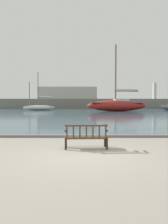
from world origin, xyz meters
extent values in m
plane|color=gray|center=(0.00, 0.00, 0.00)|extent=(160.00, 160.00, 0.00)
cube|color=#385666|center=(0.00, 44.00, 0.04)|extent=(100.00, 80.00, 0.08)
cube|color=slate|center=(0.00, 3.85, 0.06)|extent=(40.00, 0.30, 0.12)
cube|color=black|center=(-0.70, 1.37, 0.21)|extent=(0.07, 0.07, 0.42)
cube|color=black|center=(0.83, 1.46, 0.21)|extent=(0.07, 0.07, 0.42)
cube|color=black|center=(-0.67, 0.92, 0.21)|extent=(0.07, 0.07, 0.42)
cube|color=black|center=(0.85, 1.01, 0.21)|extent=(0.07, 0.07, 0.42)
cube|color=#422D1E|center=(0.08, 1.19, 0.42)|extent=(1.63, 0.61, 0.06)
cube|color=#422D1E|center=(0.09, 0.97, 0.89)|extent=(1.60, 0.14, 0.06)
cube|color=#422D1E|center=(-0.63, 0.93, 0.66)|extent=(0.06, 0.04, 0.41)
cube|color=#422D1E|center=(-0.39, 0.94, 0.66)|extent=(0.06, 0.04, 0.41)
cube|color=#422D1E|center=(-0.15, 0.96, 0.66)|extent=(0.06, 0.04, 0.41)
cube|color=#422D1E|center=(0.09, 0.97, 0.66)|extent=(0.06, 0.04, 0.41)
cube|color=#422D1E|center=(0.33, 0.99, 0.66)|extent=(0.06, 0.04, 0.41)
cube|color=#422D1E|center=(0.57, 1.00, 0.66)|extent=(0.06, 0.04, 0.41)
cube|color=#422D1E|center=(0.81, 1.01, 0.66)|extent=(0.06, 0.04, 0.41)
cube|color=black|center=(-0.69, 1.06, 0.69)|extent=(0.08, 0.30, 0.06)
cube|color=#422D1E|center=(-0.69, 1.15, 0.90)|extent=(0.09, 0.47, 0.04)
cube|color=black|center=(0.85, 1.15, 0.69)|extent=(0.08, 0.30, 0.06)
cube|color=#422D1E|center=(0.84, 1.24, 0.90)|extent=(0.09, 0.47, 0.04)
ellipsoid|color=maroon|center=(6.22, 34.18, 1.15)|extent=(11.51, 4.08, 2.13)
cube|color=#C6514C|center=(6.22, 34.18, 1.73)|extent=(10.09, 3.20, 0.08)
cube|color=beige|center=(7.07, 34.26, 2.08)|extent=(2.84, 1.92, 0.62)
cylinder|color=brown|center=(5.94, 34.15, 7.18)|extent=(0.31, 0.31, 10.82)
cylinder|color=brown|center=(8.12, 34.36, 3.92)|extent=(4.39, 0.65, 0.24)
cylinder|color=silver|center=(8.12, 34.36, 4.16)|extent=(3.97, 0.85, 0.49)
ellipsoid|color=silver|center=(-9.64, 39.59, 0.61)|extent=(6.78, 2.40, 1.06)
cube|color=white|center=(-9.64, 39.59, 0.90)|extent=(5.94, 1.91, 0.08)
cylinder|color=brown|center=(-9.80, 39.57, 4.54)|extent=(0.16, 0.16, 7.21)
cylinder|color=brown|center=(-8.21, 39.77, 2.84)|extent=(3.20, 0.52, 0.13)
cylinder|color=silver|center=(-8.21, 39.77, 2.97)|extent=(2.90, 0.61, 0.26)
cylinder|color=brown|center=(-11.61, 39.35, 3.54)|extent=(0.16, 0.16, 5.21)
ellipsoid|color=black|center=(18.57, 40.66, 0.71)|extent=(2.43, 8.32, 1.25)
cube|color=#4C4C51|center=(18.57, 40.66, 1.05)|extent=(1.87, 7.31, 0.08)
cylinder|color=brown|center=(18.58, 40.86, 5.76)|extent=(0.21, 0.21, 9.34)
cube|color=slate|center=(0.00, 51.56, 1.36)|extent=(44.73, 2.40, 2.72)
cube|color=#B7B2A3|center=(-4.45, 51.56, 4.32)|extent=(15.72, 2.00, 3.20)
cylinder|color=beige|center=(18.93, 51.56, 4.86)|extent=(1.00, 1.00, 4.28)
camera|label=1|loc=(0.00, -7.06, 1.75)|focal=35.00mm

